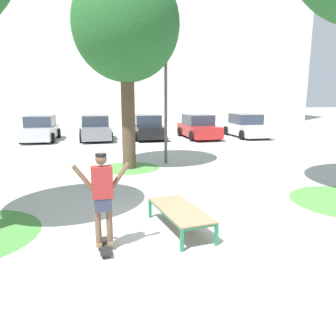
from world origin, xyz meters
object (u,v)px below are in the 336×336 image
at_px(car_black, 147,127).
at_px(light_post, 166,66).
at_px(skater, 102,193).
at_px(skateboard, 105,246).
at_px(car_red, 198,127).
at_px(skate_box, 180,211).
at_px(car_white, 246,126).
at_px(car_grey, 95,128).
at_px(car_silver, 41,129).
at_px(tree_mid_back, 126,26).

xyz_separation_m(car_black, light_post, (-0.08, -8.06, 3.13)).
bearing_deg(skater, skateboard, -84.51).
bearing_deg(skater, car_red, 69.63).
bearing_deg(light_post, skate_box, -96.72).
bearing_deg(car_black, car_white, -2.86).
xyz_separation_m(skater, car_red, (5.68, 15.30, -0.38)).
bearing_deg(car_grey, car_silver, 177.98).
distance_m(car_silver, car_black, 6.50).
height_order(skateboard, car_grey, car_grey).
bearing_deg(light_post, car_red, 66.45).
bearing_deg(car_grey, car_red, -3.10).
relative_size(tree_mid_back, light_post, 1.23).
distance_m(car_black, car_red, 3.28).
bearing_deg(car_white, car_grey, 178.54).
bearing_deg(tree_mid_back, car_grey, 100.69).
relative_size(skate_box, car_silver, 0.48).
relative_size(skateboard, car_white, 0.19).
bearing_deg(car_black, car_silver, 179.66).
distance_m(skateboard, car_red, 16.33).
xyz_separation_m(skater, car_white, (8.93, 15.40, -0.38)).
distance_m(skate_box, skateboard, 1.71).
xyz_separation_m(skate_box, skateboard, (-1.53, -0.69, -0.34)).
height_order(skate_box, car_silver, car_silver).
height_order(skate_box, light_post, light_post).
height_order(skateboard, car_black, car_black).
xyz_separation_m(skateboard, car_silver, (-4.07, 15.76, 0.61)).
bearing_deg(car_silver, car_grey, -2.02).
bearing_deg(car_white, light_post, -130.36).
relative_size(car_white, light_post, 0.74).
distance_m(skate_box, skater, 1.80).
bearing_deg(skateboard, skate_box, 24.39).
bearing_deg(tree_mid_back, car_silver, 119.00).
height_order(skate_box, tree_mid_back, tree_mid_back).
relative_size(car_silver, car_red, 0.98).
height_order(car_red, car_white, same).
relative_size(skater, tree_mid_back, 0.24).
bearing_deg(skateboard, car_grey, 93.00).
relative_size(skateboard, car_silver, 0.19).
distance_m(tree_mid_back, car_red, 10.62).
height_order(skateboard, tree_mid_back, tree_mid_back).
height_order(tree_mid_back, car_grey, tree_mid_back).
distance_m(skate_box, car_white, 16.47).
height_order(tree_mid_back, car_red, tree_mid_back).
bearing_deg(tree_mid_back, car_white, 46.21).
relative_size(skater, light_post, 0.29).
xyz_separation_m(car_red, car_white, (3.25, 0.10, 0.00)).
bearing_deg(tree_mid_back, skate_box, -83.55).
height_order(skater, car_black, skater).
height_order(skate_box, skater, skater).
bearing_deg(skater, light_post, 72.94).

